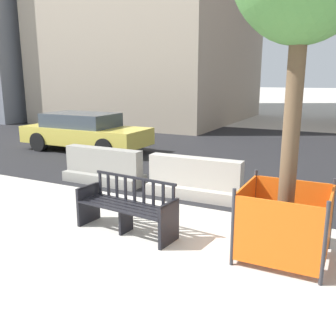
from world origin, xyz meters
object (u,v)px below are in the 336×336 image
at_px(jersey_barrier_left, 104,169).
at_px(jersey_barrier_centre, 195,181).
at_px(construction_fence, 284,221).
at_px(car_taxi_near, 85,131).
at_px(street_bench, 127,209).

bearing_deg(jersey_barrier_left, jersey_barrier_centre, -0.51).
distance_m(construction_fence, car_taxi_near, 9.07).
distance_m(jersey_barrier_centre, car_taxi_near, 6.21).
xyz_separation_m(construction_fence, car_taxi_near, (-7.54, 5.04, 0.13)).
height_order(street_bench, jersey_barrier_centre, street_bench).
relative_size(street_bench, jersey_barrier_left, 0.86).
xyz_separation_m(jersey_barrier_centre, jersey_barrier_left, (-2.35, 0.02, 0.00)).
xyz_separation_m(jersey_barrier_left, car_taxi_near, (-3.04, 3.06, 0.32)).
relative_size(construction_fence, car_taxi_near, 0.26).
xyz_separation_m(street_bench, construction_fence, (2.41, 0.25, 0.14)).
height_order(jersey_barrier_left, construction_fence, construction_fence).
bearing_deg(jersey_barrier_left, construction_fence, -23.72).
bearing_deg(street_bench, car_taxi_near, 134.14).
distance_m(jersey_barrier_left, construction_fence, 4.92).
height_order(jersey_barrier_centre, car_taxi_near, car_taxi_near).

